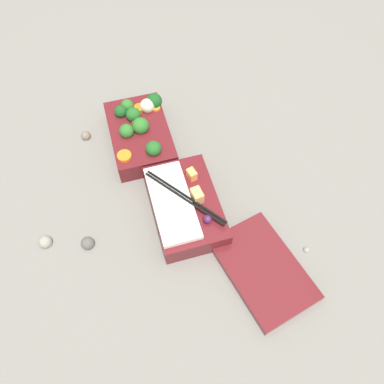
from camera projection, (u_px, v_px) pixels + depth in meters
ground_plane at (160, 171)px, 0.89m from camera, size 3.00×3.00×0.00m
bento_tray_vegetable at (140, 132)px, 0.91m from camera, size 0.22×0.14×0.08m
bento_tray_rice at (184, 206)px, 0.81m from camera, size 0.22×0.14×0.08m
bento_lid at (263, 269)px, 0.75m from camera, size 0.24×0.18×0.02m
pebble_0 at (45, 242)px, 0.79m from camera, size 0.03×0.03×0.03m
pebble_1 at (88, 243)px, 0.78m from camera, size 0.03×0.03×0.03m
pebble_2 at (307, 249)px, 0.78m from camera, size 0.01×0.01×0.01m
pebble_3 at (86, 136)px, 0.94m from camera, size 0.02×0.02×0.02m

